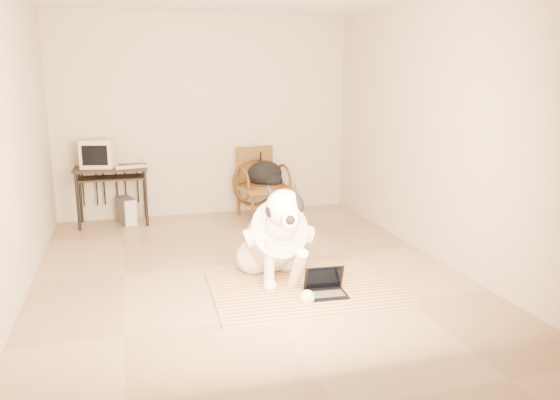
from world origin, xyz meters
name	(u,v)px	position (x,y,z in m)	size (l,w,h in m)	color
floor	(242,263)	(0.00, 0.00, 0.00)	(4.50, 4.50, 0.00)	tan
wall_back	(205,116)	(0.00, 2.25, 1.35)	(4.50, 4.50, 0.00)	#C2B49F
wall_front	(318,169)	(0.00, -2.25, 1.35)	(4.50, 4.50, 0.00)	#C2B49F
wall_left	(16,138)	(-2.00, 0.00, 1.35)	(4.50, 4.50, 0.00)	#C2B49F
wall_right	(422,127)	(2.00, 0.00, 1.35)	(4.50, 4.50, 0.00)	#C2B49F
rug	(304,288)	(0.40, -0.84, 0.01)	(1.71, 1.33, 0.02)	orange
dog	(276,239)	(0.21, -0.55, 0.40)	(0.68, 1.43, 1.03)	white
laptop	(325,288)	(0.52, -1.04, 0.08)	(0.37, 0.28, 0.25)	black
computer_desk	(111,175)	(-1.27, 1.96, 0.65)	(0.91, 0.51, 0.75)	black
crt_monitor	(98,153)	(-1.41, 2.01, 0.93)	(0.46, 0.44, 0.35)	beige
desk_keyboard	(130,167)	(-1.03, 1.85, 0.77)	(0.39, 0.14, 0.03)	beige
pc_tower	(127,211)	(-1.11, 1.92, 0.18)	(0.26, 0.41, 0.35)	#4F4E51
rattan_chair	(261,183)	(0.67, 1.83, 0.47)	(0.71, 0.69, 0.94)	brown
backpack	(266,175)	(0.72, 1.76, 0.59)	(0.47, 0.42, 0.34)	black
sneaker_left	(267,226)	(0.57, 1.15, 0.05)	(0.16, 0.33, 0.11)	white
sneaker_right	(292,228)	(0.85, 0.99, 0.05)	(0.19, 0.33, 0.11)	white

